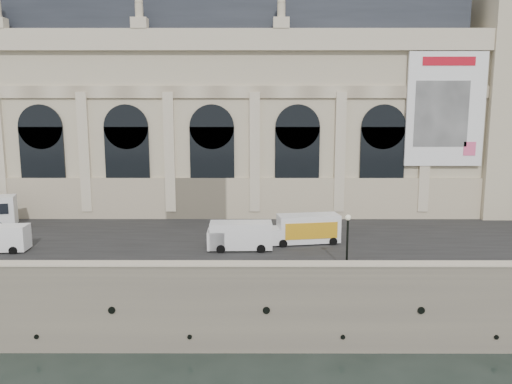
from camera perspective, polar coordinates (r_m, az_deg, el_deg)
ground at (r=41.26m, az=-1.75°, el=-17.96°), size 260.00×260.00×0.00m
quay at (r=73.41m, az=-0.88°, el=-3.20°), size 160.00×70.00×6.00m
street at (r=52.28m, az=-1.29°, el=-4.94°), size 160.00×24.00×0.06m
parapet at (r=39.24m, az=-1.77°, el=-8.93°), size 160.00×1.40×1.21m
museum at (r=67.90m, az=-6.11°, el=9.96°), size 69.00×18.70×29.10m
van_c at (r=46.60m, az=-2.19°, el=-5.03°), size 6.03×2.62×2.66m
box_truck at (r=48.99m, az=5.54°, el=-4.26°), size 7.40×3.47×2.87m
lamp_right at (r=41.20m, az=10.39°, el=-5.73°), size 0.47×0.47×4.65m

